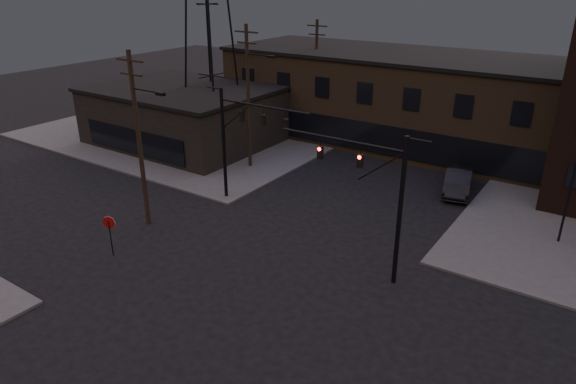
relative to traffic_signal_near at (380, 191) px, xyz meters
The scene contains 12 objects.
ground 8.56m from the traffic_signal_near, 139.97° to the right, with size 140.00×140.00×0.00m, color black.
sidewalk_nw 32.84m from the traffic_signal_near, 147.39° to the left, with size 30.00×30.00×0.15m, color #474744.
building_row 24.12m from the traffic_signal_near, 102.84° to the left, with size 40.00×12.00×8.00m, color #4C3C28.
building_left 27.95m from the traffic_signal_near, 155.60° to the left, with size 16.00×12.00×5.00m, color black.
traffic_signal_near is the anchor object (origin of this frame).
traffic_signal_far 12.57m from the traffic_signal_near, 163.83° to the left, with size 7.12×0.24×8.00m.
stop_sign 15.17m from the traffic_signal_near, 154.10° to the right, with size 0.72×0.33×2.48m.
utility_pole_near 15.03m from the traffic_signal_near, behind, with size 3.70×0.28×11.00m.
utility_pole_mid 18.47m from the traffic_signal_near, 148.97° to the left, with size 3.70×0.28×11.50m.
utility_pole_far 27.33m from the traffic_signal_near, 128.10° to the left, with size 2.20×0.28×11.00m.
transmission_tower 28.02m from the traffic_signal_near, 149.97° to the left, with size 7.00×7.00×25.00m, color black, non-canonical shape.
car_crossing 14.41m from the traffic_signal_near, 89.41° to the left, with size 1.82×5.21×1.72m, color black.
Camera 1 is at (14.83, -17.65, 14.98)m, focal length 32.00 mm.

